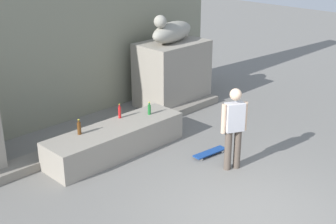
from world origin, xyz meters
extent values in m
plane|color=slate|center=(0.00, 0.00, 0.00)|extent=(40.00, 40.00, 0.00)
cube|color=gray|center=(0.00, 5.92, 2.50)|extent=(10.32, 0.60, 5.00)
cube|color=gray|center=(3.00, 4.70, 0.85)|extent=(1.82, 1.22, 1.69)
ellipsoid|color=#9D998C|center=(3.00, 4.70, 1.95)|extent=(1.68, 0.88, 0.52)
sphere|color=#9D998C|center=(2.46, 4.58, 2.31)|extent=(0.32, 0.32, 0.32)
cube|color=gray|center=(0.00, 3.39, 0.30)|extent=(3.13, 0.90, 0.60)
cylinder|color=brown|center=(1.10, 1.28, 0.41)|extent=(0.14, 0.14, 0.82)
cylinder|color=brown|center=(1.28, 1.19, 0.41)|extent=(0.14, 0.14, 0.82)
cube|color=silver|center=(1.19, 1.24, 1.10)|extent=(0.41, 0.34, 0.56)
sphere|color=beige|center=(1.19, 1.24, 1.55)|extent=(0.23, 0.23, 0.23)
cylinder|color=beige|center=(0.99, 1.34, 1.09)|extent=(0.09, 0.09, 0.58)
cylinder|color=beige|center=(1.40, 1.14, 1.09)|extent=(0.09, 0.09, 0.58)
cube|color=navy|center=(1.32, 1.91, 0.07)|extent=(0.82, 0.28, 0.02)
cylinder|color=white|center=(1.62, 1.95, 0.03)|extent=(0.06, 0.04, 0.06)
cylinder|color=white|center=(1.61, 1.81, 0.03)|extent=(0.06, 0.04, 0.06)
cylinder|color=white|center=(1.03, 2.01, 0.03)|extent=(0.06, 0.04, 0.06)
cylinder|color=white|center=(1.01, 1.88, 0.03)|extent=(0.06, 0.04, 0.06)
cylinder|color=#593314|center=(-0.74, 3.60, 0.73)|extent=(0.08, 0.08, 0.25)
cylinder|color=#593314|center=(-0.74, 3.60, 0.88)|extent=(0.04, 0.04, 0.06)
cylinder|color=yellow|center=(-0.74, 3.60, 0.92)|extent=(0.04, 0.04, 0.01)
cylinder|color=#1E722D|center=(0.98, 3.40, 0.71)|extent=(0.07, 0.07, 0.22)
cylinder|color=#1E722D|center=(0.98, 3.40, 0.85)|extent=(0.03, 0.03, 0.06)
cylinder|color=yellow|center=(0.98, 3.40, 0.89)|extent=(0.04, 0.04, 0.01)
cylinder|color=red|center=(0.38, 3.70, 0.73)|extent=(0.06, 0.06, 0.26)
cylinder|color=red|center=(0.38, 3.70, 0.89)|extent=(0.03, 0.03, 0.06)
cylinder|color=yellow|center=(0.38, 3.70, 0.92)|extent=(0.03, 0.03, 0.01)
cube|color=gray|center=(0.00, 4.07, 0.09)|extent=(7.83, 0.50, 0.18)
camera|label=1|loc=(-5.54, -3.73, 4.46)|focal=50.14mm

